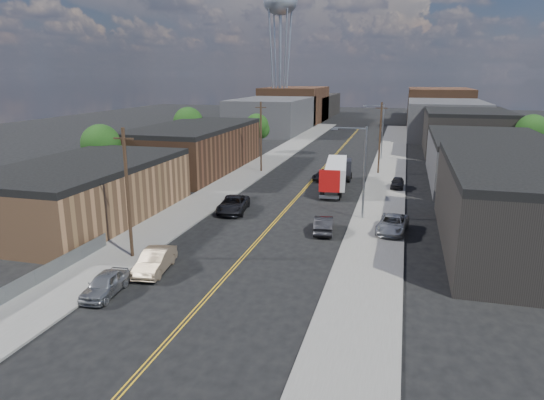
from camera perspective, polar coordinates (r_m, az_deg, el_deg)
The scene contains 34 objects.
ground at distance 82.91m, azimuth 7.15°, elevation 4.96°, with size 260.00×260.00×0.00m, color black.
centerline at distance 68.34m, azimuth 5.33°, elevation 2.96°, with size 0.32×120.00×0.01m, color gold.
sidewalk_left at distance 70.53m, azimuth -2.30°, elevation 3.43°, with size 5.00×140.00×0.15m, color slate.
sidewalk_right at distance 67.39m, azimuth 13.31°, elevation 2.52°, with size 5.00×140.00×0.15m, color slate.
warehouse_tan at distance 50.01m, azimuth -21.24°, elevation 0.98°, with size 12.00×22.00×5.60m.
warehouse_brown at distance 72.06m, azimuth -9.07°, elevation 6.10°, with size 12.00×26.00×6.60m.
industrial_right_a at distance 43.53m, azimuth 28.83°, elevation -0.76°, with size 14.00×22.00×7.10m.
industrial_right_b at distance 68.64m, azimuth 23.99°, elevation 4.40°, with size 14.00×24.00×6.10m.
industrial_right_c at distance 94.10m, azimuth 21.81°, elevation 7.52°, with size 14.00×22.00×7.60m.
skyline_left_a at distance 120.54m, azimuth 0.08°, elevation 9.97°, with size 16.00×30.00×8.00m, color #363638.
skyline_right_a at distance 116.70m, azimuth 19.65°, elevation 8.99°, with size 16.00×30.00×8.00m, color #363638.
skyline_left_b at distance 144.69m, azimuth 2.72°, elevation 11.13°, with size 16.00×26.00×10.00m, color #4C301E.
skyline_right_b at distance 141.50m, azimuth 19.00°, elevation 10.29°, with size 16.00×26.00×10.00m, color #4C301E.
skyline_left_c at distance 164.32m, azimuth 4.26°, elevation 10.99°, with size 16.00×40.00×7.00m, color black.
skyline_right_c at distance 161.53m, azimuth 18.55°, elevation 10.23°, with size 16.00×40.00×7.00m, color black.
water_tower at distance 136.21m, azimuth 0.99°, elevation 21.74°, with size 9.00×9.00×36.90m.
streetlight_near at distance 46.88m, azimuth 10.37°, elevation 4.05°, with size 3.39×0.25×9.00m.
streetlight_far at distance 81.49m, azimuth 12.61°, elevation 8.34°, with size 3.39×0.25×9.00m.
utility_pole_left_near at distance 37.63m, azimuth -16.62°, elevation 0.80°, with size 1.60×0.26×10.00m.
utility_pole_left_far at distance 69.35m, azimuth -1.31°, elevation 7.49°, with size 1.60×0.26×10.00m.
utility_pole_right at distance 69.58m, azimuth 12.58°, elevation 7.17°, with size 1.60×0.26×10.00m.
chainlink_fence at distance 35.96m, azimuth -26.10°, elevation -8.27°, with size 0.05×16.00×1.22m.
tree_left_near at distance 62.60m, azimuth -19.42°, elevation 5.93°, with size 4.85×4.76×7.91m.
tree_left_mid at distance 84.19m, azimuth -9.78°, elevation 8.78°, with size 5.10×5.04×8.37m.
tree_left_far at distance 87.23m, azimuth -1.76°, elevation 8.57°, with size 4.35×4.20×6.97m.
tree_right_far at distance 83.54m, azimuth 28.28°, elevation 7.01°, with size 4.85×4.76×7.91m.
semi_truck at distance 60.21m, azimuth 7.72°, elevation 3.25°, with size 3.38×13.74×3.54m.
car_left_a at distance 33.12m, azimuth -19.04°, elevation -9.33°, with size 1.73×4.31×1.47m, color #939698.
car_left_b at distance 35.77m, azimuth -13.59°, elevation -7.00°, with size 1.71×4.89×1.61m, color #927C5F.
car_left_c at distance 49.67m, azimuth -4.58°, elevation -0.52°, with size 2.66×5.78×1.61m, color black.
car_right_oncoming at distance 43.44m, azimuth 6.08°, elevation -2.84°, with size 1.61×4.61×1.52m, color black.
car_right_lot_a at distance 44.15m, azimuth 13.97°, elevation -2.74°, with size 2.45×5.31×1.48m, color #A4A7A9.
car_right_lot_c at distance 61.50m, azimuth 14.53°, elevation 2.00°, with size 1.53×3.79×1.29m, color black.
car_ahead_truck at distance 65.06m, azimuth 6.18°, elevation 2.96°, with size 2.29×4.96×1.38m, color black.
Camera 1 is at (11.38, -20.97, 13.72)m, focal length 32.00 mm.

